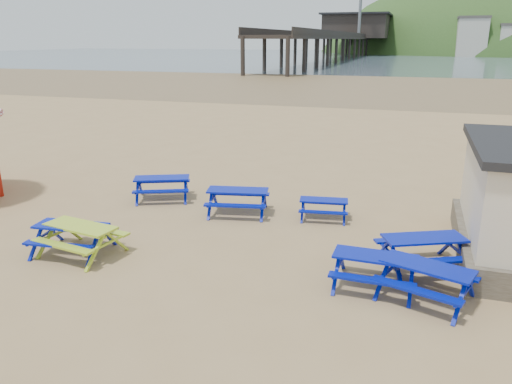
% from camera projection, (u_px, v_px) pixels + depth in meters
% --- Properties ---
extents(ground, '(400.00, 400.00, 0.00)m').
position_uv_depth(ground, '(215.00, 235.00, 14.95)').
color(ground, tan).
rests_on(ground, ground).
extents(wet_sand, '(400.00, 400.00, 0.00)m').
position_uv_depth(wet_sand, '(375.00, 84.00, 65.04)').
color(wet_sand, olive).
rests_on(wet_sand, ground).
extents(sea, '(400.00, 400.00, 0.00)m').
position_uv_depth(sea, '(404.00, 57.00, 169.77)').
color(sea, '#4A5D6A').
rests_on(sea, ground).
extents(picnic_table_blue_a, '(2.43, 2.23, 0.83)m').
position_uv_depth(picnic_table_blue_a, '(162.00, 188.00, 18.25)').
color(picnic_table_blue_a, '#00179C').
rests_on(picnic_table_blue_a, ground).
extents(picnic_table_blue_b, '(2.28, 1.98, 0.84)m').
position_uv_depth(picnic_table_blue_b, '(238.00, 202.00, 16.72)').
color(picnic_table_blue_b, '#00179C').
rests_on(picnic_table_blue_b, ground).
extents(picnic_table_blue_c, '(1.71, 1.46, 0.65)m').
position_uv_depth(picnic_table_blue_c, '(323.00, 209.00, 16.29)').
color(picnic_table_blue_c, '#00179C').
rests_on(picnic_table_blue_c, ground).
extents(picnic_table_blue_d, '(2.09, 1.75, 0.82)m').
position_uv_depth(picnic_table_blue_d, '(72.00, 239.00, 13.63)').
color(picnic_table_blue_d, '#00179C').
rests_on(picnic_table_blue_d, ground).
extents(picnic_table_blue_e, '(1.98, 1.61, 0.81)m').
position_uv_depth(picnic_table_blue_e, '(375.00, 271.00, 11.72)').
color(picnic_table_blue_e, '#00179C').
rests_on(picnic_table_blue_e, ground).
extents(picnic_table_blue_f, '(2.54, 2.35, 0.85)m').
position_uv_depth(picnic_table_blue_f, '(423.00, 253.00, 12.69)').
color(picnic_table_blue_f, '#00179C').
rests_on(picnic_table_blue_f, ground).
extents(picnic_table_yellow, '(2.25, 1.92, 0.85)m').
position_uv_depth(picnic_table_yellow, '(82.00, 240.00, 13.51)').
color(picnic_table_yellow, '#A9C025').
rests_on(picnic_table_yellow, ground).
extents(pier, '(24.00, 220.00, 39.29)m').
position_uv_depth(pier, '(355.00, 40.00, 180.89)').
color(pier, black).
rests_on(pier, ground).
extents(picnic_table_blue_g, '(2.39, 2.15, 0.83)m').
position_uv_depth(picnic_table_blue_g, '(426.00, 282.00, 11.18)').
color(picnic_table_blue_g, '#00179C').
rests_on(picnic_table_blue_g, ground).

